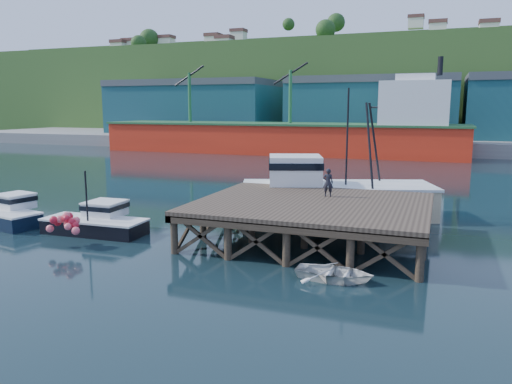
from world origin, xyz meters
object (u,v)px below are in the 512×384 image
at_px(boat_navy, 5,213).
at_px(dinghy, 334,273).
at_px(boat_black, 97,221).
at_px(trawler, 333,190).
at_px(dockworker, 328,182).

distance_m(boat_navy, dinghy, 21.11).
xyz_separation_m(boat_black, trawler, (11.61, 9.12, 1.03)).
xyz_separation_m(boat_black, dinghy, (14.26, -3.18, -0.34)).
xyz_separation_m(trawler, dinghy, (2.65, -12.30, -1.37)).
distance_m(boat_black, dockworker, 13.24).
bearing_deg(dinghy, boat_navy, 83.55).
xyz_separation_m(boat_navy, boat_black, (6.64, 0.23, -0.03)).
distance_m(boat_navy, dockworker, 19.61).
distance_m(trawler, dinghy, 12.66).
relative_size(boat_black, trawler, 0.46).
bearing_deg(dockworker, trawler, -94.72).
height_order(boat_navy, trawler, trawler).
bearing_deg(boat_navy, dinghy, 3.83).
height_order(boat_black, dinghy, boat_black).
relative_size(boat_navy, dinghy, 1.84).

